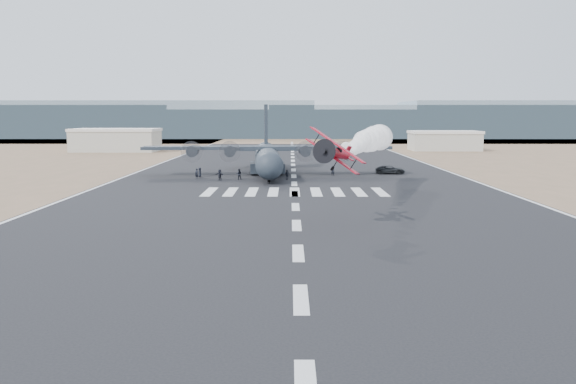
{
  "coord_description": "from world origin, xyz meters",
  "views": [
    {
      "loc": [
        -0.62,
        -34.73,
        10.78
      ],
      "look_at": [
        -0.82,
        18.45,
        4.0
      ],
      "focal_mm": 38.0,
      "sensor_mm": 36.0,
      "label": 1
    }
  ],
  "objects_px": {
    "crew_b": "(270,172)",
    "crew_h": "(239,174)",
    "aerobatic_biplane": "(335,153)",
    "hangar_right": "(444,140)",
    "hangar_left": "(116,140)",
    "crew_c": "(269,173)",
    "transport_aircraft": "(267,156)",
    "support_vehicle": "(390,170)",
    "crew_d": "(287,175)",
    "crew_f": "(220,175)",
    "crew_e": "(200,172)",
    "crew_a": "(197,174)",
    "crew_g": "(333,171)"
  },
  "relations": [
    {
      "from": "crew_f",
      "to": "transport_aircraft",
      "type": "bearing_deg",
      "value": 89.84
    },
    {
      "from": "hangar_left",
      "to": "crew_f",
      "type": "relative_size",
      "value": 13.33
    },
    {
      "from": "crew_h",
      "to": "transport_aircraft",
      "type": "bearing_deg",
      "value": -118.5
    },
    {
      "from": "hangar_right",
      "to": "support_vehicle",
      "type": "bearing_deg",
      "value": -111.04
    },
    {
      "from": "hangar_left",
      "to": "crew_a",
      "type": "height_order",
      "value": "hangar_left"
    },
    {
      "from": "crew_c",
      "to": "crew_g",
      "type": "height_order",
      "value": "crew_c"
    },
    {
      "from": "hangar_left",
      "to": "crew_e",
      "type": "height_order",
      "value": "hangar_left"
    },
    {
      "from": "aerobatic_biplane",
      "to": "transport_aircraft",
      "type": "xyz_separation_m",
      "value": [
        -8.54,
        51.51,
        -3.8
      ]
    },
    {
      "from": "transport_aircraft",
      "to": "crew_h",
      "type": "relative_size",
      "value": 24.51
    },
    {
      "from": "aerobatic_biplane",
      "to": "hangar_left",
      "type": "bearing_deg",
      "value": 129.0
    },
    {
      "from": "aerobatic_biplane",
      "to": "crew_a",
      "type": "height_order",
      "value": "aerobatic_biplane"
    },
    {
      "from": "support_vehicle",
      "to": "transport_aircraft",
      "type": "bearing_deg",
      "value": 97.69
    },
    {
      "from": "hangar_left",
      "to": "crew_c",
      "type": "xyz_separation_m",
      "value": [
        47.82,
        -76.71,
        -2.48
      ]
    },
    {
      "from": "transport_aircraft",
      "to": "crew_b",
      "type": "bearing_deg",
      "value": -86.62
    },
    {
      "from": "transport_aircraft",
      "to": "crew_d",
      "type": "distance_m",
      "value": 10.68
    },
    {
      "from": "hangar_left",
      "to": "crew_h",
      "type": "bearing_deg",
      "value": -61.47
    },
    {
      "from": "crew_d",
      "to": "crew_e",
      "type": "relative_size",
      "value": 0.99
    },
    {
      "from": "crew_d",
      "to": "support_vehicle",
      "type": "bearing_deg",
      "value": 178.25
    },
    {
      "from": "crew_e",
      "to": "crew_h",
      "type": "height_order",
      "value": "crew_h"
    },
    {
      "from": "hangar_right",
      "to": "crew_c",
      "type": "bearing_deg",
      "value": -121.55
    },
    {
      "from": "hangar_right",
      "to": "crew_f",
      "type": "distance_m",
      "value": 103.14
    },
    {
      "from": "crew_f",
      "to": "crew_g",
      "type": "bearing_deg",
      "value": 55.73
    },
    {
      "from": "hangar_right",
      "to": "crew_d",
      "type": "relative_size",
      "value": 12.47
    },
    {
      "from": "crew_f",
      "to": "crew_g",
      "type": "xyz_separation_m",
      "value": [
        19.11,
        7.54,
        -0.12
      ]
    },
    {
      "from": "crew_d",
      "to": "crew_h",
      "type": "distance_m",
      "value": 8.02
    },
    {
      "from": "transport_aircraft",
      "to": "crew_e",
      "type": "distance_m",
      "value": 12.94
    },
    {
      "from": "support_vehicle",
      "to": "crew_d",
      "type": "relative_size",
      "value": 3.28
    },
    {
      "from": "hangar_right",
      "to": "crew_b",
      "type": "height_order",
      "value": "hangar_right"
    },
    {
      "from": "hangar_left",
      "to": "crew_b",
      "type": "bearing_deg",
      "value": -57.53
    },
    {
      "from": "crew_a",
      "to": "crew_f",
      "type": "xyz_separation_m",
      "value": [
        4.12,
        -2.1,
        0.02
      ]
    },
    {
      "from": "hangar_left",
      "to": "crew_c",
      "type": "bearing_deg",
      "value": -58.06
    },
    {
      "from": "transport_aircraft",
      "to": "crew_f",
      "type": "relative_size",
      "value": 24.03
    },
    {
      "from": "hangar_left",
      "to": "crew_g",
      "type": "height_order",
      "value": "hangar_left"
    },
    {
      "from": "crew_a",
      "to": "crew_f",
      "type": "distance_m",
      "value": 4.62
    },
    {
      "from": "crew_f",
      "to": "crew_g",
      "type": "distance_m",
      "value": 20.55
    },
    {
      "from": "support_vehicle",
      "to": "crew_h",
      "type": "distance_m",
      "value": 28.71
    },
    {
      "from": "crew_g",
      "to": "crew_h",
      "type": "height_order",
      "value": "crew_h"
    },
    {
      "from": "crew_b",
      "to": "crew_d",
      "type": "height_order",
      "value": "crew_b"
    },
    {
      "from": "aerobatic_biplane",
      "to": "transport_aircraft",
      "type": "height_order",
      "value": "transport_aircraft"
    },
    {
      "from": "transport_aircraft",
      "to": "crew_a",
      "type": "distance_m",
      "value": 14.7
    },
    {
      "from": "crew_b",
      "to": "crew_h",
      "type": "distance_m",
      "value": 6.17
    },
    {
      "from": "crew_c",
      "to": "crew_f",
      "type": "bearing_deg",
      "value": -45.56
    },
    {
      "from": "crew_f",
      "to": "crew_g",
      "type": "height_order",
      "value": "crew_f"
    },
    {
      "from": "crew_e",
      "to": "transport_aircraft",
      "type": "bearing_deg",
      "value": 112.74
    },
    {
      "from": "crew_d",
      "to": "crew_g",
      "type": "height_order",
      "value": "crew_d"
    },
    {
      "from": "aerobatic_biplane",
      "to": "hangar_right",
      "type": "bearing_deg",
      "value": 85.64
    },
    {
      "from": "support_vehicle",
      "to": "crew_d",
      "type": "bearing_deg",
      "value": 124.92
    },
    {
      "from": "crew_f",
      "to": "crew_h",
      "type": "xyz_separation_m",
      "value": [
        3.07,
        1.32,
        -0.02
      ]
    },
    {
      "from": "support_vehicle",
      "to": "crew_h",
      "type": "bearing_deg",
      "value": 116.88
    },
    {
      "from": "crew_a",
      "to": "crew_h",
      "type": "height_order",
      "value": "crew_h"
    }
  ]
}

